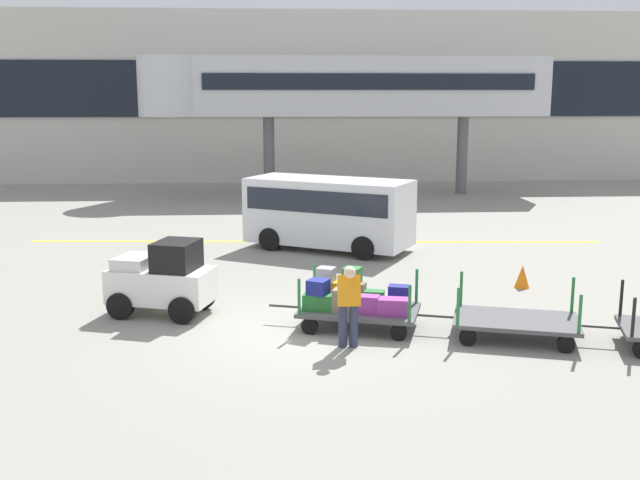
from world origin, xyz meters
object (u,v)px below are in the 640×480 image
Objects in this scene: baggage_cart_middle at (515,321)px; baggage_handler at (349,302)px; shuttle_van at (329,208)px; baggage_tug at (163,279)px; safety_cone_near at (522,276)px; baggage_cart_lead at (355,301)px.

baggage_cart_middle is 3.25m from baggage_handler.
shuttle_van is at bearing 88.08° from baggage_handler.
baggage_handler is at bearing -91.92° from shuttle_van.
shuttle_van reaches higher than baggage_cart_middle.
baggage_handler is (3.66, -2.37, 0.11)m from baggage_tug.
safety_cone_near is (4.57, 4.01, -0.59)m from baggage_handler.
shuttle_van is at bearing 89.63° from baggage_cart_lead.
baggage_cart_lead reaches higher than baggage_cart_middle.
baggage_cart_lead is at bearing 163.32° from baggage_cart_middle.
baggage_tug is 0.45× the size of shuttle_van.
baggage_tug is 4.36m from baggage_handler.
safety_cone_near is at bearing 11.30° from baggage_tug.
baggage_cart_middle is 8.96m from shuttle_van.
baggage_handler is at bearing -138.75° from safety_cone_near.
baggage_cart_middle is 5.60× the size of safety_cone_near.
baggage_handler is 8.77m from shuttle_van.
shuttle_van is at bearing 132.06° from safety_cone_near.
baggage_handler is 0.31× the size of shuttle_van.
baggage_cart_middle is at bearing -71.01° from shuttle_van.
safety_cone_near is at bearing -47.94° from shuttle_van.
baggage_cart_middle is (6.86, -2.04, -0.41)m from baggage_tug.
baggage_cart_middle is 3.94m from safety_cone_near.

